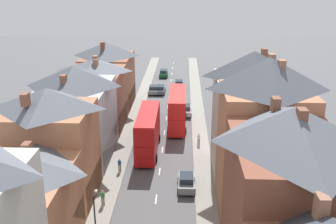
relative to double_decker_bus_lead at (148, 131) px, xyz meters
The scene contains 17 objects.
pavement_left 9.50m from the double_decker_bus_lead, 111.21° to the left, with size 2.20×104.00×0.14m, color gray.
pavement_right 11.28m from the double_decker_bus_lead, 50.83° to the left, with size 2.20×104.00×0.14m, color gray.
centre_line_dashes 7.29m from the double_decker_bus_lead, 74.40° to the left, with size 0.14×97.80×0.01m.
terrace_row_left 13.24m from the double_decker_bus_lead, 130.42° to the right, with size 8.00×65.25×14.17m.
terrace_row_right 24.12m from the double_decker_bus_lead, 59.79° to the right, with size 8.00×42.40×14.91m.
double_decker_bus_lead is the anchor object (origin of this frame).
double_decker_bus_mid_street 9.80m from the double_decker_bus_lead, 68.45° to the left, with size 2.74×10.80×5.30m.
car_near_blue 30.85m from the double_decker_bus_lead, 83.27° to the left, with size 1.90×4.16×1.62m.
car_near_silver 10.66m from the double_decker_bus_lead, 62.06° to the right, with size 1.90×3.92×1.67m.
car_parked_left_a 15.34m from the double_decker_bus_lead, 71.18° to the left, with size 1.90×4.33×1.67m.
car_parked_right_a 26.37m from the double_decker_bus_lead, 92.81° to the left, with size 1.90×3.95×1.60m.
car_mid_white 39.76m from the double_decker_bus_lead, 89.99° to the left, with size 1.90×4.55×1.66m.
car_far_grey 26.61m from the double_decker_bus_lead, 89.98° to the left, with size 1.90×4.43×1.59m.
pedestrian_mid_left 13.53m from the double_decker_bus_lead, 104.44° to the right, with size 0.36×0.22×1.61m.
pedestrian_mid_right 6.79m from the double_decker_bus_lead, 115.13° to the right, with size 0.36×0.22×1.61m.
pedestrian_far_left 7.14m from the double_decker_bus_lead, 17.11° to the left, with size 0.36×0.22×1.61m.
street_lamp 20.05m from the double_decker_bus_lead, 96.99° to the right, with size 0.20×1.12×5.50m.
Camera 1 is at (2.61, -16.89, 21.70)m, focal length 42.00 mm.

